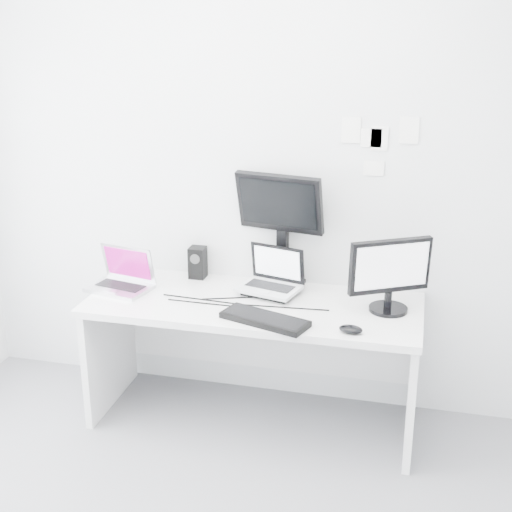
# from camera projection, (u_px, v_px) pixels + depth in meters

# --- Properties ---
(back_wall) EXTENTS (3.60, 0.00, 3.60)m
(back_wall) POSITION_uv_depth(u_px,v_px,m) (268.00, 175.00, 3.88)
(back_wall) COLOR silver
(back_wall) RESTS_ON ground
(desk) EXTENTS (1.80, 0.70, 0.73)m
(desk) POSITION_uv_depth(u_px,v_px,m) (253.00, 362.00, 3.88)
(desk) COLOR silver
(desk) RESTS_ON ground
(macbook) EXTENTS (0.38, 0.32, 0.25)m
(macbook) POSITION_uv_depth(u_px,v_px,m) (118.00, 269.00, 3.87)
(macbook) COLOR #B7B7BC
(macbook) RESTS_ON desk
(speaker) EXTENTS (0.12, 0.12, 0.19)m
(speaker) POSITION_uv_depth(u_px,v_px,m) (198.00, 262.00, 4.08)
(speaker) COLOR black
(speaker) RESTS_ON desk
(dell_laptop) EXTENTS (0.37, 0.32, 0.27)m
(dell_laptop) POSITION_uv_depth(u_px,v_px,m) (269.00, 272.00, 3.81)
(dell_laptop) COLOR silver
(dell_laptop) RESTS_ON desk
(rear_monitor) EXTENTS (0.52, 0.27, 0.67)m
(rear_monitor) POSITION_uv_depth(u_px,v_px,m) (281.00, 228.00, 3.90)
(rear_monitor) COLOR black
(rear_monitor) RESTS_ON desk
(samsung_monitor) EXTENTS (0.48, 0.39, 0.40)m
(samsung_monitor) POSITION_uv_depth(u_px,v_px,m) (390.00, 275.00, 3.58)
(samsung_monitor) COLOR black
(samsung_monitor) RESTS_ON desk
(keyboard) EXTENTS (0.48, 0.30, 0.03)m
(keyboard) POSITION_uv_depth(u_px,v_px,m) (265.00, 319.00, 3.50)
(keyboard) COLOR black
(keyboard) RESTS_ON desk
(mouse) EXTENTS (0.13, 0.09, 0.04)m
(mouse) POSITION_uv_depth(u_px,v_px,m) (351.00, 329.00, 3.39)
(mouse) COLOR black
(mouse) RESTS_ON desk
(wall_note_0) EXTENTS (0.10, 0.00, 0.14)m
(wall_note_0) POSITION_uv_depth(u_px,v_px,m) (351.00, 130.00, 3.68)
(wall_note_0) COLOR white
(wall_note_0) RESTS_ON back_wall
(wall_note_1) EXTENTS (0.09, 0.00, 0.13)m
(wall_note_1) POSITION_uv_depth(u_px,v_px,m) (379.00, 139.00, 3.66)
(wall_note_1) COLOR white
(wall_note_1) RESTS_ON back_wall
(wall_note_2) EXTENTS (0.10, 0.00, 0.14)m
(wall_note_2) POSITION_uv_depth(u_px,v_px,m) (409.00, 130.00, 3.61)
(wall_note_2) COLOR white
(wall_note_2) RESTS_ON back_wall
(wall_note_3) EXTENTS (0.11, 0.00, 0.08)m
(wall_note_3) POSITION_uv_depth(u_px,v_px,m) (374.00, 168.00, 3.72)
(wall_note_3) COLOR white
(wall_note_3) RESTS_ON back_wall
(wall_note_4) EXTENTS (0.11, 0.00, 0.10)m
(wall_note_4) POSITION_uv_depth(u_px,v_px,m) (371.00, 138.00, 3.67)
(wall_note_4) COLOR white
(wall_note_4) RESTS_ON back_wall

